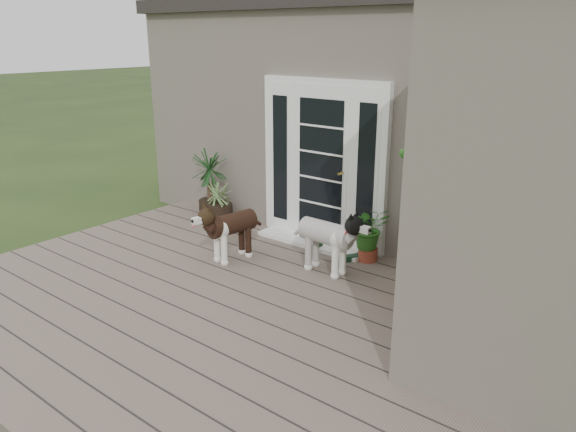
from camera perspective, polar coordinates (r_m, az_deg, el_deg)
The scene contains 16 objects.
deck at distance 5.91m, azimuth -7.53°, elevation -9.33°, with size 6.20×4.60×0.12m, color #6B5B4C.
house_main at distance 8.80m, azimuth 12.57°, elevation 9.79°, with size 7.40×4.00×3.10m, color #665E54.
roof_main at distance 8.73m, azimuth 13.36°, elevation 20.55°, with size 7.60×4.20×0.20m, color #2D2826.
house_wing at distance 4.93m, azimuth 26.39°, elevation 1.87°, with size 1.60×2.40×3.10m, color #665E54.
door_unit at distance 7.22m, azimuth 3.61°, elevation 5.54°, with size 1.90×0.14×2.15m, color white.
door_step at distance 7.37m, azimuth 2.55°, elevation -2.71°, with size 1.60×0.40×0.05m, color white.
brindle_dog at distance 6.79m, azimuth -5.81°, elevation -1.80°, with size 0.35×0.82×0.68m, color #311B11, non-canonical shape.
white_dog at distance 6.40m, azimuth 3.96°, elevation -2.87°, with size 0.37×0.85×0.71m, color silver, non-canonical shape.
spider_plant at distance 8.30m, azimuth -7.09°, elevation 1.80°, with size 0.62×0.62×0.66m, color #8A9B5F, non-canonical shape.
yucca at distance 8.45m, azimuth -8.08°, elevation 3.30°, with size 0.70×0.70×1.01m, color black, non-canonical shape.
herb_a at distance 6.81m, azimuth 8.35°, elevation -2.10°, with size 0.50×0.50×0.63m, color #1C621F.
herb_b at distance 6.40m, azimuth 14.16°, elevation -4.20°, with size 0.37×0.37×0.55m, color #1C641E.
herb_c at distance 6.34m, azimuth 18.79°, elevation -4.94°, with size 0.34×0.34×0.53m, color #20611B.
sapling at distance 5.70m, azimuth 13.12°, elevation -0.68°, with size 0.50×0.50×1.71m, color #205317, non-canonical shape.
clog_left at distance 7.12m, azimuth 2.78°, elevation -3.32°, with size 0.14×0.30×0.09m, color #153618, non-canonical shape.
clog_right at distance 6.89m, azimuth 6.87°, elevation -4.21°, with size 0.13×0.29×0.09m, color #163821, non-canonical shape.
Camera 1 is at (3.83, -3.18, 2.78)m, focal length 34.29 mm.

